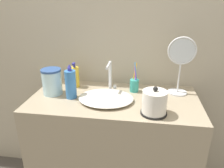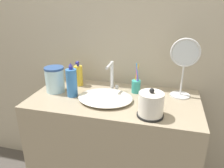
{
  "view_description": "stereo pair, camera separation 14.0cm",
  "coord_description": "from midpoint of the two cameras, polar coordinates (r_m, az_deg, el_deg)",
  "views": [
    {
      "loc": [
        0.18,
        -1.03,
        1.49
      ],
      "look_at": [
        -0.01,
        0.28,
        0.96
      ],
      "focal_mm": 35.0,
      "sensor_mm": 36.0,
      "label": 1
    },
    {
      "loc": [
        0.32,
        -1.0,
        1.49
      ],
      "look_at": [
        -0.01,
        0.28,
        0.96
      ],
      "focal_mm": 35.0,
      "sensor_mm": 36.0,
      "label": 2
    }
  ],
  "objects": [
    {
      "name": "wall_back",
      "position": [
        1.62,
        -0.46,
        15.01
      ],
      "size": [
        6.0,
        0.04,
        2.6
      ],
      "color": "#ADA38E",
      "rests_on": "ground_plane"
    },
    {
      "name": "toothbrush_cup",
      "position": [
        1.54,
        3.27,
        -0.28
      ],
      "size": [
        0.06,
        0.06,
        0.22
      ],
      "color": "teal",
      "rests_on": "vanity_counter"
    },
    {
      "name": "sink_basin",
      "position": [
        1.42,
        -4.42,
        -3.68
      ],
      "size": [
        0.36,
        0.29,
        0.04
      ],
      "color": "silver",
      "rests_on": "vanity_counter"
    },
    {
      "name": "water_pitcher",
      "position": [
        1.57,
        -17.91,
        0.56
      ],
      "size": [
        0.14,
        0.14,
        0.18
      ],
      "color": "#B2DBEA",
      "rests_on": "vanity_counter"
    },
    {
      "name": "vanity_counter",
      "position": [
        1.69,
        -1.99,
        -17.03
      ],
      "size": [
        1.12,
        0.56,
        0.86
      ],
      "color": "gray",
      "rests_on": "ground_plane"
    },
    {
      "name": "shampoo_bottle",
      "position": [
        1.47,
        -13.47,
        -0.04
      ],
      "size": [
        0.07,
        0.07,
        0.23
      ],
      "color": "#3370B7",
      "rests_on": "vanity_counter"
    },
    {
      "name": "lotion_bottle",
      "position": [
        1.65,
        -12.07,
        1.81
      ],
      "size": [
        0.06,
        0.06,
        0.19
      ],
      "color": "gold",
      "rests_on": "vanity_counter"
    },
    {
      "name": "electric_kettle",
      "position": [
        1.25,
        7.85,
        -5.16
      ],
      "size": [
        0.15,
        0.15,
        0.17
      ],
      "color": "black",
      "rests_on": "vanity_counter"
    },
    {
      "name": "faucet",
      "position": [
        1.52,
        -3.08,
        2.29
      ],
      "size": [
        0.06,
        0.15,
        0.22
      ],
      "color": "silver",
      "rests_on": "vanity_counter"
    },
    {
      "name": "vanity_mirror",
      "position": [
        1.51,
        15.01,
        5.44
      ],
      "size": [
        0.19,
        0.13,
        0.39
      ],
      "color": "silver",
      "rests_on": "vanity_counter"
    }
  ]
}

